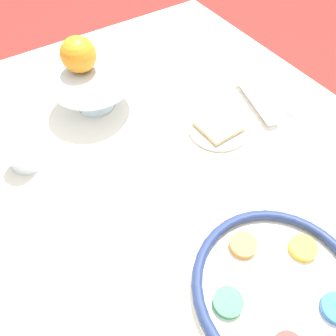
# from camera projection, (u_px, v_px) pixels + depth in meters

# --- Properties ---
(ground_plane) EXTENTS (8.00, 8.00, 0.00)m
(ground_plane) POSITION_uv_depth(u_px,v_px,m) (182.00, 288.00, 1.35)
(ground_plane) COLOR maroon
(dining_table) EXTENTS (1.40, 1.01, 0.77)m
(dining_table) POSITION_uv_depth(u_px,v_px,m) (186.00, 249.00, 1.05)
(dining_table) COLOR silver
(dining_table) RESTS_ON ground_plane
(seder_plate) EXTENTS (0.31, 0.31, 0.03)m
(seder_plate) POSITION_uv_depth(u_px,v_px,m) (279.00, 288.00, 0.58)
(seder_plate) COLOR white
(seder_plate) RESTS_ON dining_table
(fruit_stand) EXTENTS (0.21, 0.21, 0.10)m
(fruit_stand) POSITION_uv_depth(u_px,v_px,m) (91.00, 81.00, 0.83)
(fruit_stand) COLOR silver
(fruit_stand) RESTS_ON dining_table
(orange_fruit) EXTENTS (0.09, 0.09, 0.09)m
(orange_fruit) POSITION_uv_depth(u_px,v_px,m) (78.00, 55.00, 0.79)
(orange_fruit) COLOR orange
(orange_fruit) RESTS_ON fruit_stand
(bread_plate) EXTENTS (0.15, 0.15, 0.02)m
(bread_plate) POSITION_uv_depth(u_px,v_px,m) (218.00, 128.00, 0.83)
(bread_plate) COLOR beige
(bread_plate) RESTS_ON dining_table
(napkin_roll) EXTENTS (0.19, 0.09, 0.04)m
(napkin_roll) POSITION_uv_depth(u_px,v_px,m) (258.00, 98.00, 0.88)
(napkin_roll) COLOR white
(napkin_roll) RESTS_ON dining_table
(cup_near) EXTENTS (0.07, 0.07, 0.08)m
(cup_near) POSITION_uv_depth(u_px,v_px,m) (23.00, 153.00, 0.74)
(cup_near) COLOR silver
(cup_near) RESTS_ON dining_table
(spoon) EXTENTS (0.15, 0.05, 0.01)m
(spoon) POSITION_uv_depth(u_px,v_px,m) (274.00, 103.00, 0.90)
(spoon) COLOR silver
(spoon) RESTS_ON dining_table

